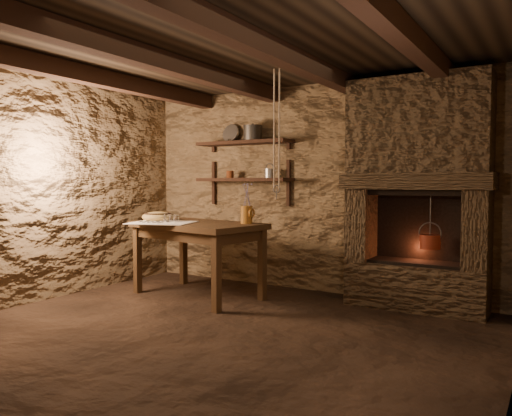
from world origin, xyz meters
The scene contains 23 objects.
floor centered at (0.00, 0.00, 0.00)m, with size 4.50×4.50×0.00m, color black.
back_wall centered at (0.00, 2.00, 1.20)m, with size 4.50×0.04×2.40m, color brown.
left_wall centered at (-2.25, 0.00, 1.20)m, with size 0.04×4.00×2.40m, color brown.
ceiling centered at (0.00, 0.00, 2.40)m, with size 4.50×4.00×0.04m, color black.
beam_far_left centered at (-1.50, 0.00, 2.31)m, with size 0.14×3.95×0.16m, color black.
beam_mid_left centered at (-0.50, 0.00, 2.31)m, with size 0.14×3.95×0.16m, color black.
beam_mid_right centered at (0.50, 0.00, 2.31)m, with size 0.14×3.95×0.16m, color black.
beam_far_right centered at (1.50, 0.00, 2.31)m, with size 0.14×3.95×0.16m, color black.
shelf_lower centered at (-0.85, 1.84, 1.30)m, with size 1.25×0.30×0.04m, color black.
shelf_upper centered at (-0.85, 1.84, 1.75)m, with size 1.25×0.30×0.04m, color black.
hearth centered at (1.25, 1.77, 1.23)m, with size 1.43×0.51×2.30m.
work_table centered at (-0.95, 1.05, 0.44)m, with size 1.57×1.07×0.83m.
linen_cloth centered at (-1.23, 0.79, 0.83)m, with size 0.66×0.53×0.01m, color white.
pewter_cutlery_row centered at (-1.23, 0.77, 0.84)m, with size 0.55×0.21×0.01m, color gray, non-canonical shape.
drinking_glasses centered at (-1.21, 0.91, 0.88)m, with size 0.21×0.06×0.08m, color white, non-canonical shape.
stoneware_jug centered at (-0.39, 1.19, 1.01)m, with size 0.15×0.15×0.44m.
wooden_bowl centered at (-1.51, 1.02, 0.87)m, with size 0.36×0.36×0.13m, color #9E8044.
iron_stockpot centered at (-0.72, 1.84, 1.85)m, with size 0.22×0.22×0.16m, color #282624.
tin_pan centered at (-1.11, 1.94, 1.89)m, with size 0.23×0.23×0.03m, color #999994.
small_kettle centered at (-0.49, 1.84, 1.37)m, with size 0.16×0.12×0.17m, color #999994, non-canonical shape.
rusty_tin centered at (-1.06, 1.84, 1.37)m, with size 0.09×0.09×0.09m, color #552511.
red_pot centered at (1.39, 1.72, 0.70)m, with size 0.23×0.23×0.54m.
hanging_ropes centered at (0.05, 1.05, 1.80)m, with size 0.08×0.08×1.20m, color tan, non-canonical shape.
Camera 1 is at (2.47, -3.30, 1.27)m, focal length 35.00 mm.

